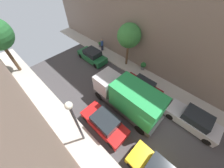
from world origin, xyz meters
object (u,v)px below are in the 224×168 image
Objects in this scene: parked_car_left_3 at (104,123)px; parked_car_right_3 at (141,87)px; delivery_truck at (128,98)px; pedestrian at (102,44)px; potted_plant_1 at (100,44)px; parked_car_right_4 at (92,56)px; street_tree_1 at (129,36)px; potted_plant_4 at (143,66)px; parked_car_right_2 at (193,120)px; lamp_post at (75,119)px.

parked_car_left_3 and parked_car_right_3 have the same top height.
pedestrian is at bearing 59.94° from delivery_truck.
parked_car_right_4 is at bearing -149.32° from potted_plant_1.
potted_plant_1 is (0.40, 5.57, -3.42)m from street_tree_1.
parked_car_left_3 is 8.65m from potted_plant_4.
parked_car_right_3 is at bearing -105.90° from pedestrian.
pedestrian is (7.84, 8.65, 0.35)m from parked_car_left_3.
parked_car_right_4 is at bearing 71.82° from delivery_truck.
delivery_truck is at bearing 118.42° from parked_car_right_2.
street_tree_1 is at bearing -94.10° from potted_plant_1.
parked_car_right_4 is at bearing 122.43° from street_tree_1.
parked_car_left_3 is 2.91m from delivery_truck.
delivery_truck is at bearing -159.30° from potted_plant_4.
street_tree_1 is (7.86, 4.11, 3.24)m from parked_car_left_3.
parked_car_right_3 reaches higher than potted_plant_1.
lamp_post is at bearing -134.17° from parked_car_right_4.
parked_car_right_3 is at bearing -121.36° from street_tree_1.
parked_car_right_2 is 5.30m from parked_car_right_3.
parked_car_right_4 is at bearing 45.83° from lamp_post.
potted_plant_1 is (5.56, 9.92, -1.25)m from delivery_truck.
parked_car_right_4 is 8.72m from delivery_truck.
pedestrian is 1.23m from potted_plant_1.
lamp_post is (-9.74, -8.18, 2.45)m from pedestrian.
street_tree_1 reaches higher than parked_car_right_3.
delivery_truck reaches higher than potted_plant_1.
lamp_post is at bearing -171.96° from potted_plant_4.
potted_plant_4 is (3.03, 1.86, -0.01)m from parked_car_right_3.
parked_car_right_2 is 4.27× the size of potted_plant_4.
parked_car_left_3 is 0.81× the size of street_tree_1.
parked_car_left_3 is 2.44× the size of pedestrian.
pedestrian reaches higher than parked_car_right_3.
parked_car_left_3 is at bearing -179.20° from parked_car_right_3.
potted_plant_1 is 0.72× the size of potted_plant_4.
lamp_post reaches higher than parked_car_right_2.
parked_car_left_3 is 9.64m from parked_car_right_4.
parked_car_right_4 is (0.00, 13.21, 0.00)m from parked_car_right_2.
parked_car_left_3 and parked_car_right_4 have the same top height.
potted_plant_1 is at bearing 85.90° from street_tree_1.
parked_car_right_2 is 1.00× the size of parked_car_right_4.
parked_car_right_4 is (5.40, 7.99, 0.00)m from parked_car_left_3.
street_tree_1 reaches higher than potted_plant_1.
parked_car_right_4 is 2.44× the size of pedestrian.
street_tree_1 is at bearing 58.64° from parked_car_right_3.
potted_plant_4 is at bearing -88.73° from potted_plant_1.
pedestrian is 5.38m from street_tree_1.
lamp_post is at bearing 171.29° from delivery_truck.
pedestrian is at bearing -112.01° from potted_plant_1.
pedestrian is (2.44, 0.67, 0.35)m from parked_car_right_4.
potted_plant_1 is at bearing 42.20° from lamp_post.
parked_car_left_3 is 7.51m from parked_car_right_2.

